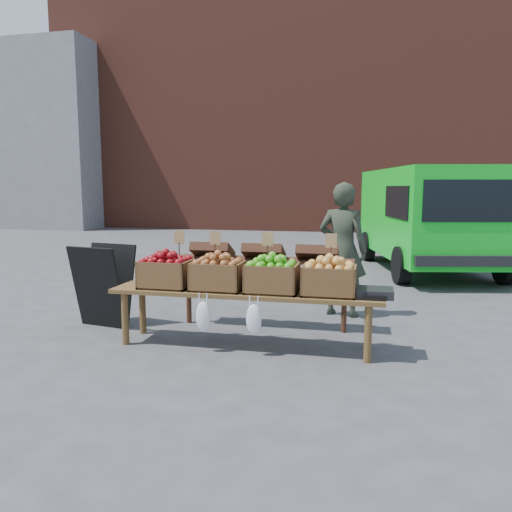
% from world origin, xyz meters
% --- Properties ---
extents(ground, '(80.00, 80.00, 0.00)m').
position_xyz_m(ground, '(0.00, 0.00, 0.00)').
color(ground, '#48484B').
extents(brick_building, '(24.00, 4.00, 10.00)m').
position_xyz_m(brick_building, '(0.00, 15.00, 5.00)').
color(brick_building, brown).
rests_on(brick_building, ground).
extents(grey_building, '(8.00, 3.00, 7.00)m').
position_xyz_m(grey_building, '(-14.00, 13.00, 3.50)').
color(grey_building, gray).
rests_on(grey_building, ground).
extents(delivery_van, '(2.80, 4.60, 1.92)m').
position_xyz_m(delivery_van, '(1.31, 5.06, 0.96)').
color(delivery_van, '#0ACA1F').
rests_on(delivery_van, ground).
extents(vendor, '(0.68, 0.53, 1.65)m').
position_xyz_m(vendor, '(-0.10, 1.30, 0.82)').
color(vendor, '#2C3526').
rests_on(vendor, ground).
extents(chalkboard_sign, '(0.68, 0.45, 0.95)m').
position_xyz_m(chalkboard_sign, '(-2.73, 0.19, 0.48)').
color(chalkboard_sign, black).
rests_on(chalkboard_sign, ground).
extents(back_table, '(2.10, 0.44, 1.04)m').
position_xyz_m(back_table, '(-0.93, 0.55, 0.52)').
color(back_table, '#3F2316').
rests_on(back_table, ground).
extents(display_bench, '(2.70, 0.56, 0.57)m').
position_xyz_m(display_bench, '(-0.98, -0.17, 0.28)').
color(display_bench, brown).
rests_on(display_bench, ground).
extents(crate_golden_apples, '(0.50, 0.40, 0.28)m').
position_xyz_m(crate_golden_apples, '(-1.80, -0.17, 0.71)').
color(crate_golden_apples, '#610816').
rests_on(crate_golden_apples, display_bench).
extents(crate_russet_pears, '(0.50, 0.40, 0.28)m').
position_xyz_m(crate_russet_pears, '(-1.25, -0.17, 0.71)').
color(crate_russet_pears, '#A05A32').
rests_on(crate_russet_pears, display_bench).
extents(crate_red_apples, '(0.50, 0.40, 0.28)m').
position_xyz_m(crate_red_apples, '(-0.70, -0.17, 0.71)').
color(crate_red_apples, '#2E8814').
rests_on(crate_red_apples, display_bench).
extents(crate_green_apples, '(0.50, 0.40, 0.28)m').
position_xyz_m(crate_green_apples, '(-0.15, -0.17, 0.71)').
color(crate_green_apples, gold).
rests_on(crate_green_apples, display_bench).
extents(weighing_scale, '(0.34, 0.30, 0.08)m').
position_xyz_m(weighing_scale, '(0.27, -0.17, 0.61)').
color(weighing_scale, black).
rests_on(weighing_scale, display_bench).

